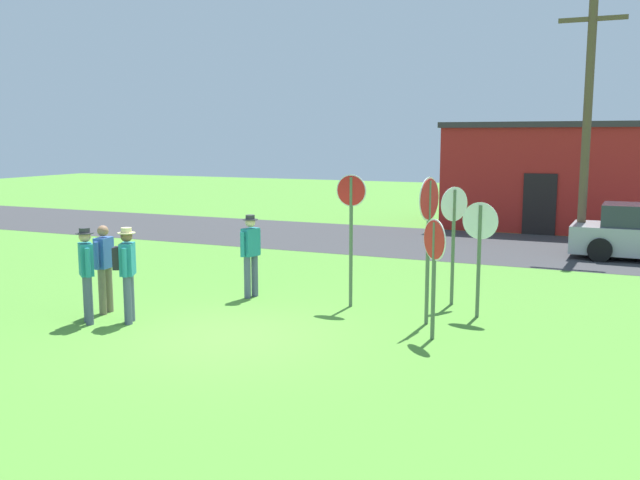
{
  "coord_description": "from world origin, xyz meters",
  "views": [
    {
      "loc": [
        5.96,
        -9.7,
        3.33
      ],
      "look_at": [
        0.53,
        2.7,
        1.3
      ],
      "focal_mm": 38.61,
      "sensor_mm": 36.0,
      "label": 1
    }
  ],
  "objects_px": {
    "stop_sign_tallest": "(454,226)",
    "stop_sign_nearest": "(429,224)",
    "utility_pole": "(587,122)",
    "person_in_blue": "(104,264)",
    "stop_sign_far_back": "(434,259)",
    "stop_sign_center_cluster": "(480,240)",
    "person_near_signs": "(86,270)",
    "stop_sign_leaning_left": "(351,220)",
    "person_in_dark_shirt": "(127,268)",
    "person_holding_notes": "(251,251)"
  },
  "relations": [
    {
      "from": "stop_sign_tallest",
      "to": "stop_sign_nearest",
      "type": "bearing_deg",
      "value": -92.86
    },
    {
      "from": "utility_pole",
      "to": "person_in_blue",
      "type": "xyz_separation_m",
      "value": [
        -7.9,
        -10.86,
        -2.8
      ]
    },
    {
      "from": "stop_sign_nearest",
      "to": "stop_sign_far_back",
      "type": "bearing_deg",
      "value": -69.29
    },
    {
      "from": "stop_sign_nearest",
      "to": "person_in_blue",
      "type": "xyz_separation_m",
      "value": [
        -5.81,
        -1.69,
        -0.86
      ]
    },
    {
      "from": "stop_sign_far_back",
      "to": "stop_sign_center_cluster",
      "type": "height_order",
      "value": "stop_sign_center_cluster"
    },
    {
      "from": "utility_pole",
      "to": "person_near_signs",
      "type": "xyz_separation_m",
      "value": [
        -7.7,
        -11.57,
        -2.76
      ]
    },
    {
      "from": "stop_sign_nearest",
      "to": "stop_sign_far_back",
      "type": "height_order",
      "value": "stop_sign_nearest"
    },
    {
      "from": "utility_pole",
      "to": "stop_sign_far_back",
      "type": "xyz_separation_m",
      "value": [
        -1.76,
        -10.05,
        -2.39
      ]
    },
    {
      "from": "stop_sign_leaning_left",
      "to": "stop_sign_tallest",
      "type": "xyz_separation_m",
      "value": [
        1.8,
        0.97,
        -0.13
      ]
    },
    {
      "from": "stop_sign_center_cluster",
      "to": "person_in_dark_shirt",
      "type": "bearing_deg",
      "value": -152.83
    },
    {
      "from": "stop_sign_far_back",
      "to": "person_in_blue",
      "type": "distance_m",
      "value": 6.21
    },
    {
      "from": "stop_sign_leaning_left",
      "to": "person_in_blue",
      "type": "relative_size",
      "value": 1.55
    },
    {
      "from": "utility_pole",
      "to": "person_in_dark_shirt",
      "type": "distance_m",
      "value": 13.56
    },
    {
      "from": "person_in_blue",
      "to": "person_holding_notes",
      "type": "height_order",
      "value": "person_holding_notes"
    },
    {
      "from": "person_in_blue",
      "to": "person_in_dark_shirt",
      "type": "relative_size",
      "value": 0.97
    },
    {
      "from": "stop_sign_center_cluster",
      "to": "stop_sign_tallest",
      "type": "relative_size",
      "value": 0.91
    },
    {
      "from": "stop_sign_far_back",
      "to": "person_in_blue",
      "type": "xyz_separation_m",
      "value": [
        -6.15,
        -0.81,
        -0.41
      ]
    },
    {
      "from": "utility_pole",
      "to": "person_near_signs",
      "type": "height_order",
      "value": "utility_pole"
    },
    {
      "from": "person_in_dark_shirt",
      "to": "person_near_signs",
      "type": "distance_m",
      "value": 0.71
    },
    {
      "from": "stop_sign_center_cluster",
      "to": "person_near_signs",
      "type": "xyz_separation_m",
      "value": [
        -6.35,
        -3.24,
        -0.47
      ]
    },
    {
      "from": "stop_sign_leaning_left",
      "to": "stop_sign_center_cluster",
      "type": "bearing_deg",
      "value": 4.48
    },
    {
      "from": "person_in_dark_shirt",
      "to": "stop_sign_tallest",
      "type": "bearing_deg",
      "value": 36.29
    },
    {
      "from": "stop_sign_center_cluster",
      "to": "person_in_blue",
      "type": "relative_size",
      "value": 1.28
    },
    {
      "from": "stop_sign_tallest",
      "to": "person_in_blue",
      "type": "distance_m",
      "value": 6.79
    },
    {
      "from": "stop_sign_nearest",
      "to": "person_near_signs",
      "type": "height_order",
      "value": "stop_sign_nearest"
    },
    {
      "from": "utility_pole",
      "to": "person_in_blue",
      "type": "height_order",
      "value": "utility_pole"
    },
    {
      "from": "utility_pole",
      "to": "stop_sign_far_back",
      "type": "distance_m",
      "value": 10.48
    },
    {
      "from": "person_holding_notes",
      "to": "stop_sign_tallest",
      "type": "bearing_deg",
      "value": 14.71
    },
    {
      "from": "utility_pole",
      "to": "person_holding_notes",
      "type": "relative_size",
      "value": 4.11
    },
    {
      "from": "stop_sign_center_cluster",
      "to": "stop_sign_tallest",
      "type": "xyz_separation_m",
      "value": [
        -0.66,
        0.78,
        0.14
      ]
    },
    {
      "from": "stop_sign_far_back",
      "to": "stop_sign_leaning_left",
      "type": "bearing_deg",
      "value": 143.15
    },
    {
      "from": "person_in_dark_shirt",
      "to": "utility_pole",
      "type": "bearing_deg",
      "value": 57.9
    },
    {
      "from": "stop_sign_far_back",
      "to": "person_near_signs",
      "type": "distance_m",
      "value": 6.14
    },
    {
      "from": "utility_pole",
      "to": "stop_sign_leaning_left",
      "type": "height_order",
      "value": "utility_pole"
    },
    {
      "from": "stop_sign_nearest",
      "to": "stop_sign_tallest",
      "type": "relative_size",
      "value": 1.12
    },
    {
      "from": "stop_sign_far_back",
      "to": "person_holding_notes",
      "type": "xyz_separation_m",
      "value": [
        -4.25,
        1.45,
        -0.38
      ]
    },
    {
      "from": "person_in_dark_shirt",
      "to": "stop_sign_leaning_left",
      "type": "bearing_deg",
      "value": 40.12
    },
    {
      "from": "stop_sign_nearest",
      "to": "stop_sign_center_cluster",
      "type": "distance_m",
      "value": 1.18
    },
    {
      "from": "stop_sign_nearest",
      "to": "person_near_signs",
      "type": "bearing_deg",
      "value": -156.89
    },
    {
      "from": "person_in_dark_shirt",
      "to": "person_holding_notes",
      "type": "height_order",
      "value": "same"
    },
    {
      "from": "person_holding_notes",
      "to": "person_in_blue",
      "type": "bearing_deg",
      "value": -129.84
    },
    {
      "from": "utility_pole",
      "to": "stop_sign_tallest",
      "type": "bearing_deg",
      "value": -104.91
    },
    {
      "from": "utility_pole",
      "to": "stop_sign_center_cluster",
      "type": "height_order",
      "value": "utility_pole"
    },
    {
      "from": "stop_sign_nearest",
      "to": "stop_sign_center_cluster",
      "type": "bearing_deg",
      "value": 48.85
    },
    {
      "from": "stop_sign_nearest",
      "to": "stop_sign_leaning_left",
      "type": "height_order",
      "value": "stop_sign_nearest"
    },
    {
      "from": "utility_pole",
      "to": "person_in_blue",
      "type": "relative_size",
      "value": 4.23
    },
    {
      "from": "person_in_blue",
      "to": "person_near_signs",
      "type": "relative_size",
      "value": 0.97
    },
    {
      "from": "stop_sign_far_back",
      "to": "person_near_signs",
      "type": "relative_size",
      "value": 1.16
    },
    {
      "from": "stop_sign_center_cluster",
      "to": "person_holding_notes",
      "type": "xyz_separation_m",
      "value": [
        -4.66,
        -0.27,
        -0.47
      ]
    },
    {
      "from": "person_near_signs",
      "to": "person_holding_notes",
      "type": "height_order",
      "value": "same"
    }
  ]
}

